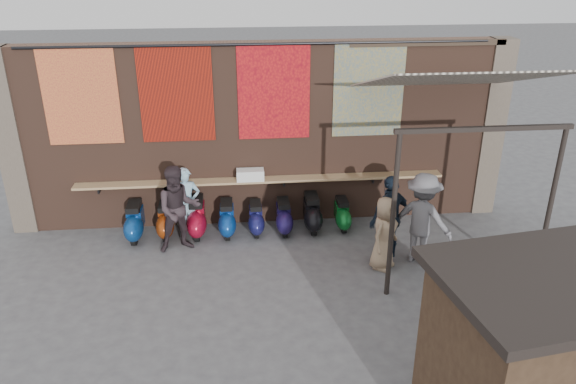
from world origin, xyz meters
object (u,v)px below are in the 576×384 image
at_px(scooter_stool_3, 227,219).
at_px(diner_right, 179,209).
at_px(shopper_grey, 422,218).
at_px(scooter_stool_6, 312,213).
at_px(market_stall, 537,373).
at_px(shelf_box, 250,175).
at_px(scooter_stool_5, 284,217).
at_px(scooter_stool_1, 166,220).
at_px(scooter_stool_4, 256,219).
at_px(scooter_stool_0, 135,222).
at_px(diner_left, 187,203).
at_px(shopper_navy, 390,218).
at_px(scooter_stool_2, 197,218).
at_px(shopper_tan, 384,233).
at_px(scooter_stool_7, 342,214).

bearing_deg(scooter_stool_3, diner_right, -149.65).
distance_m(diner_right, shopper_grey, 4.83).
bearing_deg(scooter_stool_6, market_stall, -73.49).
distance_m(shelf_box, scooter_stool_5, 1.17).
distance_m(scooter_stool_1, scooter_stool_3, 1.31).
xyz_separation_m(scooter_stool_4, scooter_stool_5, (0.61, -0.02, 0.02)).
bearing_deg(scooter_stool_0, scooter_stool_1, 5.82).
height_order(scooter_stool_0, market_stall, market_stall).
xyz_separation_m(scooter_stool_0, diner_right, (1.01, -0.55, 0.52)).
relative_size(scooter_stool_0, diner_left, 0.53).
bearing_deg(scooter_stool_5, scooter_stool_6, 5.73).
relative_size(shopper_navy, shopper_grey, 0.95).
bearing_deg(scooter_stool_2, market_stall, -54.73).
relative_size(scooter_stool_6, market_stall, 0.34).
bearing_deg(scooter_stool_0, shopper_grey, -14.21).
relative_size(scooter_stool_1, scooter_stool_5, 1.01).
xyz_separation_m(shopper_grey, shopper_tan, (-0.78, -0.17, -0.19)).
xyz_separation_m(scooter_stool_5, scooter_stool_6, (0.63, 0.06, 0.03)).
distance_m(scooter_stool_3, scooter_stool_7, 2.54).
height_order(scooter_stool_1, shopper_grey, shopper_grey).
bearing_deg(market_stall, shelf_box, 107.70).
bearing_deg(scooter_stool_5, scooter_stool_0, -179.95).
xyz_separation_m(scooter_stool_1, scooter_stool_2, (0.67, -0.02, 0.04)).
bearing_deg(scooter_stool_7, scooter_stool_6, 179.90).
height_order(scooter_stool_4, scooter_stool_5, scooter_stool_5).
bearing_deg(diner_left, shelf_box, 5.30).
height_order(scooter_stool_0, scooter_stool_1, scooter_stool_0).
bearing_deg(scooter_stool_7, shopper_navy, -63.03).
distance_m(shelf_box, scooter_stool_4, 0.96).
xyz_separation_m(scooter_stool_5, market_stall, (2.45, -6.07, 0.86)).
relative_size(scooter_stool_4, diner_left, 0.46).
xyz_separation_m(scooter_stool_5, diner_left, (-2.06, -0.02, 0.43)).
bearing_deg(market_stall, scooter_stool_2, 116.88).
xyz_separation_m(scooter_stool_3, diner_right, (-0.95, -0.56, 0.54)).
bearing_deg(shopper_navy, shopper_tan, 30.79).
bearing_deg(shopper_tan, scooter_stool_6, 76.16).
height_order(scooter_stool_7, shopper_grey, shopper_grey).
relative_size(scooter_stool_2, scooter_stool_5, 1.13).
height_order(scooter_stool_5, scooter_stool_6, scooter_stool_6).
height_order(diner_right, shopper_navy, diner_right).
distance_m(scooter_stool_0, diner_left, 1.19).
height_order(shopper_tan, market_stall, market_stall).
distance_m(diner_right, shopper_navy, 4.23).
height_order(diner_left, shopper_grey, shopper_grey).
bearing_deg(scooter_stool_0, scooter_stool_4, 0.48).
xyz_separation_m(diner_left, shopper_navy, (4.05, -1.26, 0.10)).
bearing_deg(diner_right, scooter_stool_7, -3.67).
height_order(scooter_stool_3, market_stall, market_stall).
distance_m(scooter_stool_2, shopper_navy, 4.11).
xyz_separation_m(scooter_stool_3, scooter_stool_6, (1.86, 0.06, 0.02)).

